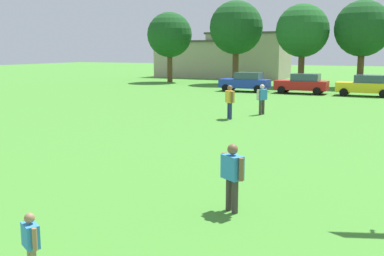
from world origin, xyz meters
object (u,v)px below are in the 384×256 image
(tree_left, at_px, (236,28))
(tree_right, at_px, (363,29))
(parked_car_yellow_2, at_px, (366,85))
(bystander_near_trees, at_px, (262,97))
(child_kite_flyer, at_px, (31,240))
(parked_car_red_1, at_px, (302,83))
(tree_far_left, at_px, (170,35))
(parked_car_blue_0, at_px, (246,82))
(adult_bystander, at_px, (232,172))
(tree_center, at_px, (303,31))
(bystander_midfield, at_px, (230,99))

(tree_left, xyz_separation_m, tree_right, (12.61, 0.33, -0.30))
(parked_car_yellow_2, bearing_deg, bystander_near_trees, 72.20)
(child_kite_flyer, relative_size, bystander_near_trees, 0.65)
(parked_car_red_1, relative_size, tree_left, 0.49)
(parked_car_red_1, height_order, parked_car_yellow_2, same)
(tree_far_left, bearing_deg, bystander_near_trees, -51.51)
(parked_car_blue_0, distance_m, tree_far_left, 14.59)
(adult_bystander, xyz_separation_m, tree_center, (-6.39, 37.35, 4.51))
(tree_left, bearing_deg, bystander_midfield, -71.00)
(parked_car_red_1, xyz_separation_m, tree_far_left, (-16.53, 7.69, 4.39))
(adult_bystander, height_order, tree_left, tree_left)
(parked_car_yellow_2, bearing_deg, tree_center, -48.06)
(parked_car_blue_0, xyz_separation_m, parked_car_yellow_2, (9.99, 0.00, 0.00))
(bystander_near_trees, xyz_separation_m, tree_left, (-9.45, 21.98, 4.88))
(bystander_midfield, xyz_separation_m, parked_car_blue_0, (-4.51, 16.18, -0.22))
(parked_car_yellow_2, relative_size, tree_right, 0.52)
(parked_car_blue_0, bearing_deg, child_kite_flyer, 102.82)
(child_kite_flyer, distance_m, parked_car_yellow_2, 34.30)
(adult_bystander, xyz_separation_m, parked_car_red_1, (-4.66, 29.90, -0.09))
(child_kite_flyer, height_order, tree_right, tree_right)
(parked_car_red_1, xyz_separation_m, tree_center, (-1.72, 7.45, 4.60))
(tree_left, bearing_deg, parked_car_yellow_2, -30.56)
(adult_bystander, xyz_separation_m, parked_car_yellow_2, (0.36, 29.84, -0.09))
(parked_car_blue_0, bearing_deg, adult_bystander, 107.88)
(parked_car_blue_0, xyz_separation_m, tree_left, (-3.89, 8.20, 5.05))
(bystander_near_trees, xyz_separation_m, tree_far_left, (-17.12, 21.54, 4.22))
(parked_car_blue_0, distance_m, tree_left, 10.38)
(parked_car_blue_0, xyz_separation_m, parked_car_red_1, (4.97, 0.06, 0.00))
(bystander_near_trees, relative_size, tree_right, 0.21)
(adult_bystander, relative_size, tree_far_left, 0.20)
(adult_bystander, relative_size, bystander_near_trees, 0.92)
(child_kite_flyer, relative_size, bystander_midfield, 0.62)
(child_kite_flyer, xyz_separation_m, tree_center, (-4.55, 41.74, 4.79))
(tree_far_left, distance_m, tree_center, 14.81)
(parked_car_red_1, relative_size, tree_far_left, 0.55)
(child_kite_flyer, height_order, tree_far_left, tree_far_left)
(tree_right, bearing_deg, parked_car_blue_0, -135.61)
(parked_car_red_1, bearing_deg, tree_center, -76.97)
(bystander_near_trees, relative_size, parked_car_blue_0, 0.40)
(tree_left, height_order, tree_right, tree_left)
(child_kite_flyer, distance_m, adult_bystander, 4.77)
(child_kite_flyer, bearing_deg, parked_car_yellow_2, 116.53)
(adult_bystander, bearing_deg, tree_far_left, 152.17)
(parked_car_blue_0, xyz_separation_m, tree_center, (3.24, 7.51, 4.60))
(bystander_near_trees, bearing_deg, child_kite_flyer, 29.65)
(adult_bystander, distance_m, bystander_midfield, 14.59)
(parked_car_yellow_2, height_order, tree_right, tree_right)
(tree_far_left, xyz_separation_m, tree_center, (14.80, -0.24, 0.21))
(tree_far_left, height_order, tree_center, tree_center)
(tree_left, relative_size, tree_right, 1.05)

